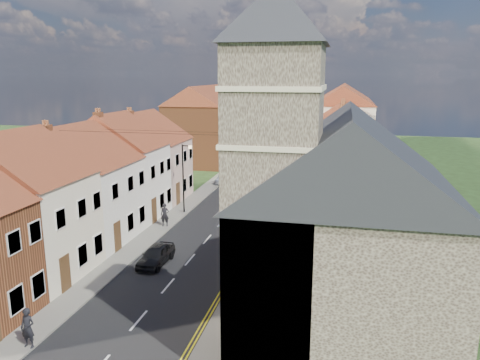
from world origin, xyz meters
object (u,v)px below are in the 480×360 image
at_px(lamppost, 184,174).
at_px(car_far, 232,174).
at_px(pedestrian_right, 266,252).
at_px(church, 336,212).
at_px(pedestrian_left_b, 165,215).
at_px(car_near, 156,255).
at_px(car_mid, 225,178).
at_px(pedestrian_left, 28,328).
at_px(car_distant, 276,143).

height_order(lamppost, car_far, lamppost).
distance_m(lamppost, pedestrian_right, 13.74).
distance_m(church, lamppost, 21.38).
height_order(church, pedestrian_left_b, church).
bearing_deg(car_near, church, -24.45).
bearing_deg(pedestrian_left_b, car_far, 74.13).
bearing_deg(pedestrian_left_b, car_mid, 74.82).
bearing_deg(car_mid, car_near, -85.22).
bearing_deg(car_far, pedestrian_left, -77.08).
bearing_deg(pedestrian_left, pedestrian_left_b, 93.63).
xyz_separation_m(church, car_far, (-12.23, 30.68, -5.24)).
xyz_separation_m(car_near, pedestrian_left_b, (-2.19, 7.16, 0.41)).
bearing_deg(car_distant, car_near, -86.41).
bearing_deg(pedestrian_left, pedestrian_right, 54.11).
bearing_deg(car_near, car_distant, 91.34).
bearing_deg(pedestrian_left_b, car_distant, 74.81).
height_order(lamppost, pedestrian_left_b, lamppost).
bearing_deg(pedestrian_left_b, lamppost, 73.96).
distance_m(car_mid, pedestrian_right, 23.68).
relative_size(lamppost, pedestrian_left_b, 3.27).
bearing_deg(car_distant, lamppost, -89.22).
height_order(pedestrian_left, pedestrian_right, pedestrian_right).
height_order(church, pedestrian_right, church).
distance_m(lamppost, pedestrian_left, 21.49).
relative_size(car_near, car_mid, 0.98).
xyz_separation_m(lamppost, car_far, (0.94, 14.00, -2.90)).
relative_size(car_mid, pedestrian_left, 2.04).
bearing_deg(car_near, lamppost, 101.36).
bearing_deg(car_distant, pedestrian_left, -88.03).
height_order(car_distant, pedestrian_left, pedestrian_left).
height_order(lamppost, pedestrian_left, lamppost).
relative_size(church, lamppost, 2.53).
xyz_separation_m(lamppost, pedestrian_left, (0.11, -21.35, -2.50)).
bearing_deg(pedestrian_right, pedestrian_left, 70.30).
bearing_deg(car_distant, car_mid, -89.31).
height_order(car_near, pedestrian_right, pedestrian_right).
height_order(car_near, car_distant, car_distant).
bearing_deg(car_far, pedestrian_left_b, -79.63).
bearing_deg(car_mid, pedestrian_left_b, -91.63).
bearing_deg(lamppost, car_far, 86.16).
relative_size(car_near, car_distant, 0.76).
xyz_separation_m(car_mid, car_distant, (1.58, 28.08, 0.06)).
xyz_separation_m(church, pedestrian_left_b, (-13.46, 12.68, -4.84)).
height_order(car_mid, car_far, car_far).
distance_m(pedestrian_right, pedestrian_left_b, 11.07).
relative_size(church, pedestrian_left_b, 8.27).
bearing_deg(lamppost, car_near, -80.30).
relative_size(car_mid, pedestrian_left_b, 2.04).
bearing_deg(car_distant, church, -75.14).
bearing_deg(pedestrian_left, church, 22.01).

